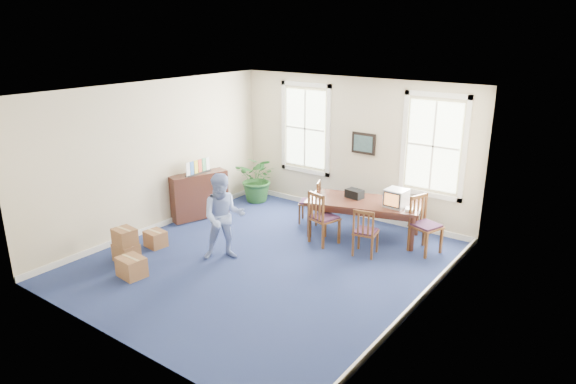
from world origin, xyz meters
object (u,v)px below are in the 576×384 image
Objects in this scene: chair_near_left at (324,217)px; credenza at (199,196)px; conference_table at (363,218)px; crt_tv at (396,198)px; potted_plant at (258,178)px; man at (223,217)px; cardboard_boxes at (135,245)px.

credenza is at bearing 25.37° from chair_near_left.
crt_tv reaches higher than conference_table.
crt_tv is 0.39× the size of chair_near_left.
man is at bearing -61.76° from potted_plant.
man is at bearing 41.58° from cardboard_boxes.
credenza is at bearing 103.52° from man.
crt_tv is at bearing -127.43° from chair_near_left.
conference_table is at bearing 13.71° from man.
potted_plant reaches higher than conference_table.
cardboard_boxes is (-3.56, -3.70, -0.63)m from crt_tv.
crt_tv is 0.37× the size of potted_plant.
man reaches higher than crt_tv.
chair_near_left is 0.93× the size of potted_plant.
chair_near_left is 0.93× the size of cardboard_boxes.
credenza is at bearing -101.35° from potted_plant.
crt_tv is 0.37× the size of cardboard_boxes.
chair_near_left is 0.83× the size of credenza.
crt_tv is 3.96m from potted_plant.
man reaches higher than credenza.
cardboard_boxes is (0.36, -4.11, -0.26)m from potted_plant.
credenza is (-4.26, -1.33, -0.45)m from crt_tv.
crt_tv reaches higher than credenza.
chair_near_left is 3.03m from potted_plant.
man is at bearing -14.86° from credenza.
man is at bearing -139.47° from conference_table.
conference_table is 5.28× the size of crt_tv.
conference_table is 1.38× the size of man.
man reaches higher than chair_near_left.
chair_near_left is 2.11m from man.
crt_tv is 0.33× the size of credenza.
potted_plant is 1.00× the size of cardboard_boxes.
man is (-2.31, -2.59, -0.13)m from crt_tv.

